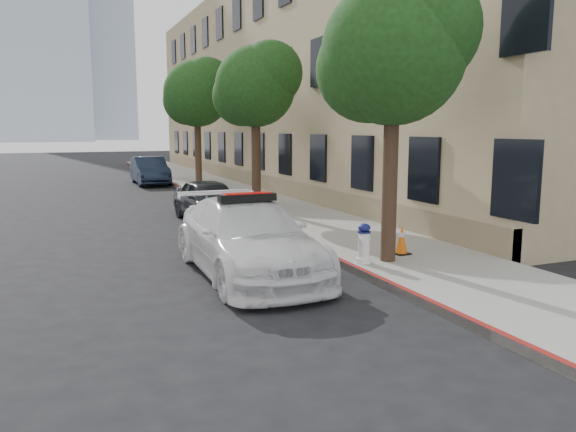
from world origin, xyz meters
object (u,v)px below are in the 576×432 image
Objects in this scene: parked_car_mid at (209,200)px; fire_hydrant at (364,244)px; police_car at (248,238)px; traffic_cone at (402,240)px; parked_car_far at (150,171)px.

parked_car_mid reaches higher than fire_hydrant.
police_car is 3.40m from traffic_cone.
police_car is 1.33× the size of parked_car_mid.
parked_car_mid is at bearing 82.36° from police_car.
police_car is at bearing 176.60° from traffic_cone.
fire_hydrant is at bearing -82.05° from parked_car_mid.
police_car is at bearing 141.25° from fire_hydrant.
police_car is at bearing -100.93° from parked_car_mid.
parked_car_mid is (0.92, 6.41, -0.08)m from police_car.
parked_car_mid is 6.07× the size of traffic_cone.
parked_car_far is at bearing 69.05° from fire_hydrant.
parked_car_mid is at bearing 76.27° from fire_hydrant.
traffic_cone is at bearing -2.89° from police_car.
fire_hydrant is (1.32, -6.98, -0.10)m from parked_car_mid.
parked_car_far is (0.15, 12.22, 0.05)m from parked_car_mid.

